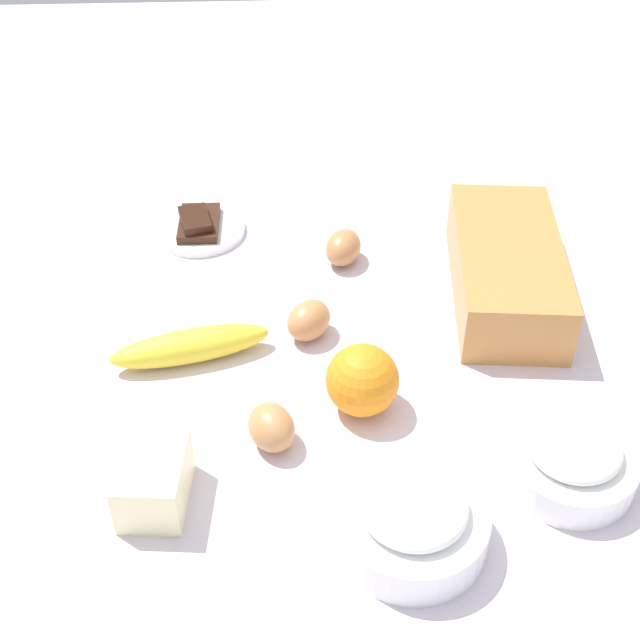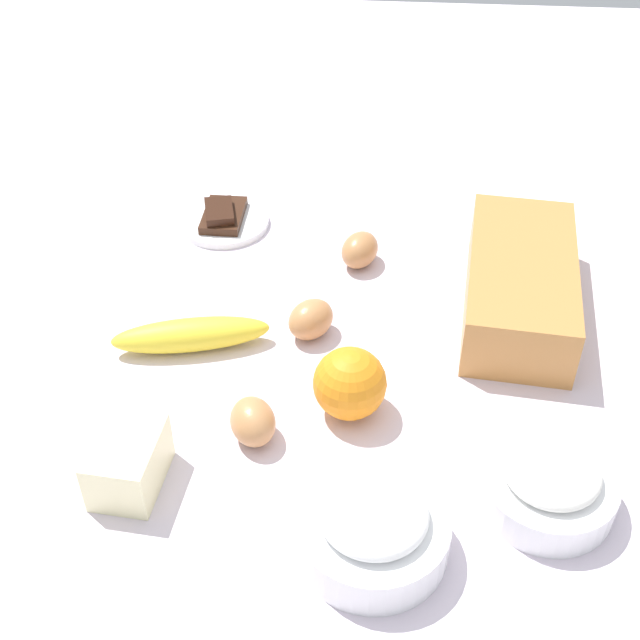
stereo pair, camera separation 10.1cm
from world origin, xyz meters
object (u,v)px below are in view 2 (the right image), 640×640
object	(u,v)px
flour_bowl	(549,484)
egg_near_butter	(360,250)
banana	(191,335)
sugar_bowl	(373,528)
orange_fruit	(350,383)
egg_beside_bowl	(253,422)
loaf_pan	(520,283)
egg_loose	(311,319)
butter_block	(128,462)
chocolate_plate	(223,219)

from	to	relation	value
flour_bowl	egg_near_butter	xyz separation A→B (m)	(-0.39, -0.20, -0.01)
banana	sugar_bowl	bearing A→B (deg)	40.06
orange_fruit	egg_beside_bowl	size ratio (longest dim) A/B	1.34
loaf_pan	egg_loose	distance (m)	0.27
sugar_bowl	egg_loose	world-z (taller)	sugar_bowl
egg_near_butter	egg_loose	world-z (taller)	egg_loose
flour_bowl	butter_block	distance (m)	0.42
orange_fruit	egg_loose	world-z (taller)	orange_fruit
banana	butter_block	distance (m)	0.21
butter_block	egg_loose	bearing A→B (deg)	146.56
egg_loose	chocolate_plate	bearing A→B (deg)	-147.33
chocolate_plate	loaf_pan	bearing A→B (deg)	68.40
butter_block	egg_loose	size ratio (longest dim) A/B	1.46
banana	egg_near_butter	world-z (taller)	egg_near_butter
flour_bowl	chocolate_plate	size ratio (longest dim) A/B	1.04
butter_block	chocolate_plate	bearing A→B (deg)	178.41
sugar_bowl	egg_near_butter	world-z (taller)	sugar_bowl
egg_near_butter	flour_bowl	bearing A→B (deg)	27.65
banana	egg_loose	bearing A→B (deg)	104.30
egg_near_butter	egg_beside_bowl	world-z (taller)	egg_beside_bowl
butter_block	egg_loose	xyz separation A→B (m)	(-0.25, 0.16, -0.01)
flour_bowl	egg_loose	distance (m)	0.35
loaf_pan	orange_fruit	xyz separation A→B (m)	(0.20, -0.20, -0.00)
egg_beside_bowl	egg_loose	world-z (taller)	same
loaf_pan	sugar_bowl	distance (m)	0.42
egg_beside_bowl	egg_loose	size ratio (longest dim) A/B	0.98
flour_bowl	banana	size ratio (longest dim) A/B	0.71
flour_bowl	orange_fruit	xyz separation A→B (m)	(-0.11, -0.20, 0.01)
egg_near_butter	egg_loose	xyz separation A→B (m)	(0.15, -0.05, 0.00)
loaf_pan	banana	distance (m)	0.41
orange_fruit	egg_loose	xyz separation A→B (m)	(-0.13, -0.05, -0.02)
flour_bowl	chocolate_plate	xyz separation A→B (m)	(-0.47, -0.41, -0.02)
egg_loose	flour_bowl	bearing A→B (deg)	47.30
orange_fruit	egg_loose	bearing A→B (deg)	-156.56
orange_fruit	egg_near_butter	xyz separation A→B (m)	(-0.28, -0.00, -0.02)
sugar_bowl	butter_block	world-z (taller)	sugar_bowl
chocolate_plate	egg_beside_bowl	bearing A→B (deg)	14.17
banana	chocolate_plate	bearing A→B (deg)	-178.43
banana	egg_beside_bowl	bearing A→B (deg)	34.53
orange_fruit	chocolate_plate	xyz separation A→B (m)	(-0.36, -0.20, -0.03)
loaf_pan	egg_beside_bowl	bearing A→B (deg)	-45.23
banana	chocolate_plate	world-z (taller)	banana
orange_fruit	egg_near_butter	size ratio (longest dim) A/B	1.30
egg_beside_bowl	flour_bowl	bearing A→B (deg)	78.37
egg_loose	banana	bearing A→B (deg)	-75.70
egg_near_butter	chocolate_plate	world-z (taller)	egg_near_butter
sugar_bowl	orange_fruit	size ratio (longest dim) A/B	1.78
loaf_pan	egg_beside_bowl	world-z (taller)	loaf_pan
flour_bowl	egg_beside_bowl	size ratio (longest dim) A/B	2.23
sugar_bowl	egg_loose	distance (m)	0.32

